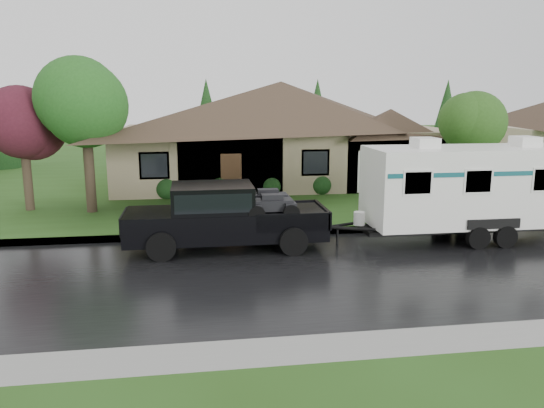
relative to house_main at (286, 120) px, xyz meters
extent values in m
plane|color=#2A4E18|center=(-2.29, -13.84, -3.59)|extent=(140.00, 140.00, 0.00)
cube|color=black|center=(-2.29, -15.84, -3.59)|extent=(140.00, 8.00, 0.01)
cube|color=gray|center=(-2.29, -11.59, -3.52)|extent=(140.00, 0.50, 0.15)
cube|color=#2A4E18|center=(-2.29, 1.16, -3.52)|extent=(140.00, 26.00, 0.15)
cube|color=tan|center=(-0.29, 0.16, -1.94)|extent=(18.00, 10.00, 3.00)
pyramid|color=#36291D|center=(-0.29, 0.16, 2.16)|extent=(19.44, 10.80, 2.60)
cube|color=tan|center=(5.11, -2.84, -2.09)|extent=(5.76, 4.00, 2.70)
cylinder|color=#382B1E|center=(-9.61, -7.26, -2.08)|extent=(0.42, 0.42, 2.72)
sphere|color=#2B6D23|center=(-9.61, -7.26, 0.90)|extent=(3.76, 3.76, 3.76)
cylinder|color=#382B1E|center=(-12.31, -6.49, -2.31)|extent=(0.37, 0.37, 2.26)
sphere|color=#521927|center=(-12.31, -6.49, 0.16)|extent=(3.12, 3.12, 3.12)
cylinder|color=#382B1E|center=(7.70, -6.80, -2.30)|extent=(0.38, 0.38, 2.28)
sphere|color=#346520|center=(7.70, -6.80, 0.20)|extent=(3.15, 3.15, 3.15)
sphere|color=#143814|center=(-6.59, -4.54, -2.94)|extent=(1.00, 1.00, 1.00)
sphere|color=#143814|center=(-4.07, -4.54, -2.94)|extent=(1.00, 1.00, 1.00)
sphere|color=#143814|center=(-1.55, -4.54, -2.94)|extent=(1.00, 1.00, 1.00)
sphere|color=#143814|center=(0.97, -4.54, -2.94)|extent=(1.00, 1.00, 1.00)
sphere|color=#143814|center=(3.49, -4.54, -2.94)|extent=(1.00, 1.00, 1.00)
sphere|color=#143814|center=(6.01, -4.54, -2.94)|extent=(1.00, 1.00, 1.00)
cube|color=black|center=(-4.29, -13.07, -2.75)|extent=(6.48, 2.16, 0.93)
cube|color=black|center=(-6.67, -13.07, -2.46)|extent=(1.73, 2.11, 0.38)
cube|color=black|center=(-4.73, -13.07, -1.92)|extent=(2.59, 2.03, 0.97)
cube|color=black|center=(-4.73, -13.07, -1.86)|extent=(2.38, 2.07, 0.59)
cube|color=black|center=(-2.24, -13.07, -2.53)|extent=(2.38, 2.05, 0.06)
cylinder|color=black|center=(-6.35, -14.13, -3.14)|extent=(0.91, 0.35, 0.91)
cylinder|color=black|center=(-6.35, -12.02, -3.14)|extent=(0.91, 0.35, 0.91)
cylinder|color=black|center=(-2.24, -14.13, -3.14)|extent=(0.91, 0.35, 0.91)
cylinder|color=black|center=(-2.24, -12.02, -3.14)|extent=(0.91, 0.35, 0.91)
cube|color=white|center=(4.41, -13.07, -1.67)|extent=(7.56, 2.59, 2.65)
cube|color=black|center=(4.41, -13.07, -3.16)|extent=(7.99, 1.30, 0.15)
cube|color=#0C4D55|center=(4.41, -13.07, -1.09)|extent=(7.41, 2.61, 0.15)
cube|color=white|center=(2.46, -13.07, -0.18)|extent=(0.76, 0.86, 0.35)
cube|color=white|center=(6.13, -13.07, -0.18)|extent=(0.76, 0.86, 0.35)
cylinder|color=black|center=(3.92, -14.35, -3.21)|extent=(0.76, 0.26, 0.76)
cylinder|color=black|center=(3.92, -11.80, -3.21)|extent=(0.76, 0.26, 0.76)
cylinder|color=black|center=(4.89, -14.35, -3.21)|extent=(0.76, 0.26, 0.76)
cylinder|color=black|center=(4.89, -11.80, -3.21)|extent=(0.76, 0.26, 0.76)
camera|label=1|loc=(-5.28, -30.04, 1.40)|focal=35.00mm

